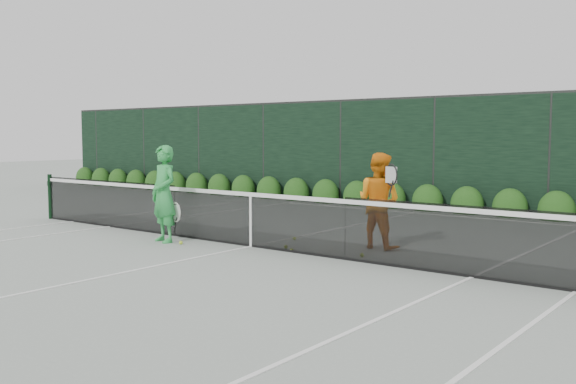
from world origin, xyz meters
The scene contains 8 objects.
ground centered at (0.00, 0.00, 0.00)m, with size 80.00×80.00×0.00m, color gray.
tennis_net centered at (-0.02, 0.00, 0.53)m, with size 12.90×0.10×1.07m.
player_woman centered at (-1.63, -0.60, 0.91)m, with size 0.74×0.56×1.81m.
player_man centered at (1.88, 1.28, 0.85)m, with size 0.93×0.69×1.69m.
court_lines centered at (0.00, 0.00, 0.01)m, with size 11.03×23.83×0.01m.
windscreen_fence centered at (0.00, -2.71, 1.51)m, with size 32.00×21.07×3.06m.
hedge_row centered at (0.00, 7.15, 0.23)m, with size 31.66×0.65×0.94m.
tennis_balls centered at (0.52, 0.22, 0.03)m, with size 3.33×1.74×0.07m.
Camera 1 is at (7.52, -8.57, 1.98)m, focal length 40.00 mm.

